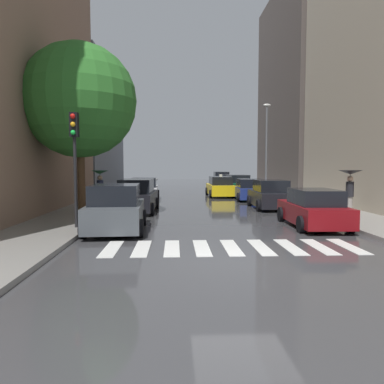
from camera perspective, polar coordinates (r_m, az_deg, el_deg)
ground_plane at (r=33.17m, az=0.26°, el=-0.22°), size 28.00×72.00×0.04m
sidewalk_left at (r=33.47m, az=-10.93°, el=-0.09°), size 3.00×72.00×0.15m
sidewalk_right at (r=34.12m, az=11.22°, el=-0.01°), size 3.00×72.00×0.15m
crosswalk_stripes at (r=11.17m, az=6.22°, el=-8.65°), size 7.65×2.20×0.01m
building_left_mid at (r=38.22m, az=-16.99°, el=9.34°), size 6.00×15.98×12.18m
building_right_mid at (r=38.19m, az=17.38°, el=14.82°), size 6.00×14.34×19.41m
parked_car_left_nearest at (r=14.01m, az=-11.87°, el=-2.72°), size 2.30×4.18×1.78m
parked_car_left_second at (r=19.80m, az=-8.62°, el=-0.72°), size 2.18×4.64×1.77m
parked_car_left_third at (r=26.56m, az=-7.51°, el=0.38°), size 2.28×4.67×1.63m
parked_car_right_nearest at (r=15.53m, az=18.52°, el=-2.55°), size 2.14×4.33×1.54m
parked_car_right_second at (r=21.50m, az=12.14°, el=-0.50°), size 2.12×4.19×1.67m
parked_car_right_third at (r=26.84m, az=9.00°, el=0.33°), size 2.33×4.66×1.55m
parked_car_right_fourth at (r=32.70m, az=7.13°, el=1.12°), size 2.26×4.62×1.70m
parked_car_right_fifth at (r=38.15m, az=5.83°, el=1.46°), size 2.20×4.24×1.57m
parked_car_right_sixth at (r=44.40m, az=4.58°, el=1.96°), size 2.16×4.73×1.79m
taxi_midroad at (r=29.58m, az=4.45°, el=0.77°), size 2.11×4.71×1.81m
pedestrian_foreground at (r=20.29m, az=-14.25°, el=1.55°), size 0.92×0.92×2.08m
pedestrian_near_tree at (r=18.51m, az=23.57°, el=1.48°), size 1.10×1.10×2.13m
street_tree_left at (r=18.29m, az=-17.25°, el=13.49°), size 5.33×5.33×8.03m
traffic_light_left_corner at (r=14.34m, az=-17.98°, el=7.18°), size 0.30×0.42×4.30m
lamp_post_right at (r=29.56m, az=11.61°, el=7.54°), size 0.60×0.28×7.22m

